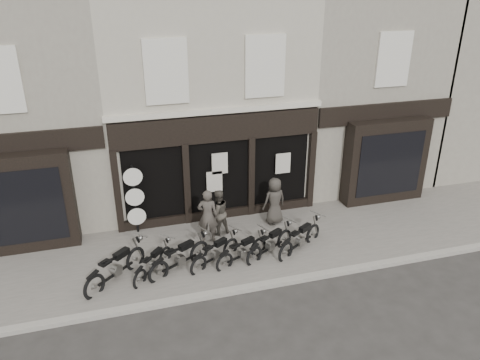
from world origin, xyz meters
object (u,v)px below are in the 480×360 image
object	(u,v)px
motorcycle_6	(300,240)
motorcycle_1	(153,265)
motorcycle_4	(242,253)
advert_sign_post	(135,202)
man_centre	(218,212)
motorcycle_2	(180,259)
motorcycle_0	(116,269)
man_right	(274,201)
motorcycle_5	(270,245)
man_left	(208,216)
motorcycle_3	(216,254)

from	to	relation	value
motorcycle_6	motorcycle_1	bearing A→B (deg)	148.12
motorcycle_4	advert_sign_post	xyz separation A→B (m)	(-2.93, 2.60, 0.87)
motorcycle_6	man_centre	world-z (taller)	man_centre
motorcycle_4	motorcycle_2	bearing A→B (deg)	153.07
motorcycle_0	man_right	size ratio (longest dim) A/B	1.13
motorcycle_1	motorcycle_5	xyz separation A→B (m)	(3.62, 0.02, 0.03)
motorcycle_5	motorcycle_1	bearing A→B (deg)	151.20
motorcycle_1	man_left	bearing A→B (deg)	-15.05
man_centre	advert_sign_post	distance (m)	2.75
man_centre	man_right	distance (m)	2.07
motorcycle_1	motorcycle_3	xyz separation A→B (m)	(1.87, 0.01, 0.02)
motorcycle_0	motorcycle_3	distance (m)	2.92
motorcycle_6	motorcycle_4	bearing A→B (deg)	151.58
man_left	man_right	world-z (taller)	man_left
motorcycle_0	man_centre	size ratio (longest dim) A/B	1.19
motorcycle_0	motorcycle_1	distance (m)	1.05
man_centre	advert_sign_post	size ratio (longest dim) A/B	0.62
man_centre	motorcycle_3	bearing A→B (deg)	58.01
motorcycle_6	motorcycle_3	bearing A→B (deg)	147.95
motorcycle_1	man_right	distance (m)	4.82
motorcycle_2	motorcycle_3	xyz separation A→B (m)	(1.08, 0.03, -0.04)
motorcycle_2	motorcycle_4	distance (m)	1.89
man_right	advert_sign_post	distance (m)	4.71
motorcycle_1	man_centre	xyz separation A→B (m)	(2.34, 1.63, 0.56)
man_centre	man_left	bearing A→B (deg)	23.02
motorcycle_4	man_right	size ratio (longest dim) A/B	1.10
man_left	man_centre	size ratio (longest dim) A/B	1.14
man_right	motorcycle_5	bearing A→B (deg)	57.79
motorcycle_2	man_right	distance (m)	4.11
motorcycle_0	motorcycle_4	xyz separation A→B (m)	(3.73, -0.05, -0.07)
motorcycle_2	motorcycle_6	xyz separation A→B (m)	(3.83, 0.02, -0.01)
motorcycle_4	man_centre	bearing A→B (deg)	76.82
motorcycle_6	man_right	size ratio (longest dim) A/B	1.15
motorcycle_2	motorcycle_3	size ratio (longest dim) A/B	1.13
motorcycle_5	man_left	xyz separation A→B (m)	(-1.70, 1.28, 0.63)
motorcycle_3	man_left	world-z (taller)	man_left
motorcycle_6	man_right	xyz separation A→B (m)	(-0.22, 1.84, 0.55)
man_left	advert_sign_post	world-z (taller)	advert_sign_post
man_right	man_left	bearing A→B (deg)	3.45
motorcycle_2	motorcycle_3	distance (m)	1.08
motorcycle_5	man_centre	xyz separation A→B (m)	(-1.28, 1.61, 0.52)
man_centre	man_right	world-z (taller)	man_right
motorcycle_2	advert_sign_post	distance (m)	2.84
advert_sign_post	man_centre	bearing A→B (deg)	-19.99
man_left	man_centre	bearing A→B (deg)	-121.72
motorcycle_3	motorcycle_0	bearing A→B (deg)	150.00
motorcycle_1	motorcycle_2	bearing A→B (deg)	-50.50
motorcycle_3	motorcycle_4	distance (m)	0.82
motorcycle_3	motorcycle_5	xyz separation A→B (m)	(1.76, 0.01, 0.01)
motorcycle_2	motorcycle_5	bearing A→B (deg)	-28.13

